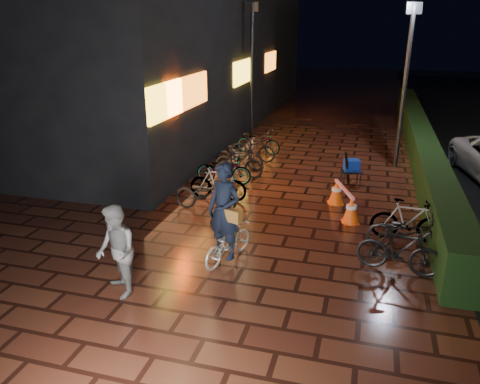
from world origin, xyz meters
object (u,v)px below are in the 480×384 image
(bystander_person, at_px, (116,251))
(cyclist, at_px, (226,226))
(traffic_barrier, at_px, (343,200))
(cart_assembly, at_px, (351,167))

(bystander_person, height_order, cyclist, cyclist)
(bystander_person, xyz_separation_m, traffic_barrier, (3.48, 4.81, -0.51))
(cyclist, xyz_separation_m, traffic_barrier, (2.05, 3.18, -0.44))
(bystander_person, xyz_separation_m, cyclist, (1.43, 1.64, -0.07))
(bystander_person, bearing_deg, traffic_barrier, 100.56)
(cart_assembly, bearing_deg, cyclist, -111.55)
(bystander_person, bearing_deg, cart_assembly, 109.49)
(traffic_barrier, relative_size, cart_assembly, 1.45)
(bystander_person, relative_size, traffic_barrier, 1.04)
(cyclist, relative_size, cart_assembly, 1.87)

